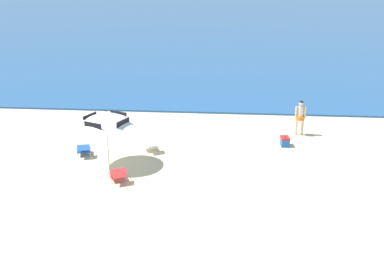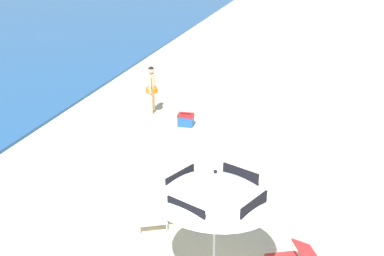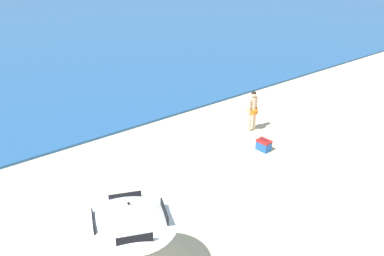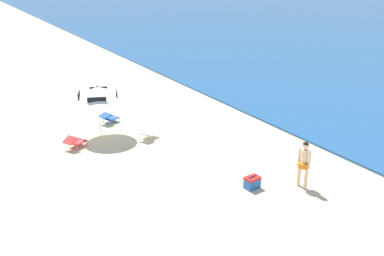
{
  "view_description": "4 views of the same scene",
  "coord_description": "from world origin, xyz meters",
  "px_view_note": "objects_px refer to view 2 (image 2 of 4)",
  "views": [
    {
      "loc": [
        -1.06,
        -12.22,
        6.87
      ],
      "look_at": [
        -2.57,
        5.52,
        0.71
      ],
      "focal_mm": 41.22,
      "sensor_mm": 36.0,
      "label": 1
    },
    {
      "loc": [
        -12.64,
        1.25,
        5.97
      ],
      "look_at": [
        -1.33,
        4.58,
        1.11
      ],
      "focal_mm": 46.55,
      "sensor_mm": 36.0,
      "label": 2
    },
    {
      "loc": [
        -9.17,
        -4.03,
        7.74
      ],
      "look_at": [
        -1.38,
        6.19,
        1.47
      ],
      "focal_mm": 41.7,
      "sensor_mm": 36.0,
      "label": 3
    },
    {
      "loc": [
        10.93,
        -2.55,
        6.97
      ],
      "look_at": [
        -2.09,
        5.41,
        0.99
      ],
      "focal_mm": 39.93,
      "sensor_mm": 36.0,
      "label": 4
    }
  ],
  "objects_px": {
    "beach_umbrella_striped_main": "(215,186)",
    "person_standing_near_shore": "(152,86)",
    "cooler_box": "(186,120)",
    "lounge_chair_beside_umbrella": "(157,214)"
  },
  "relations": [
    {
      "from": "beach_umbrella_striped_main",
      "to": "person_standing_near_shore",
      "type": "relative_size",
      "value": 1.74
    },
    {
      "from": "lounge_chair_beside_umbrella",
      "to": "person_standing_near_shore",
      "type": "distance_m",
      "value": 6.91
    },
    {
      "from": "lounge_chair_beside_umbrella",
      "to": "cooler_box",
      "type": "relative_size",
      "value": 1.91
    },
    {
      "from": "cooler_box",
      "to": "lounge_chair_beside_umbrella",
      "type": "bearing_deg",
      "value": -168.93
    },
    {
      "from": "person_standing_near_shore",
      "to": "cooler_box",
      "type": "height_order",
      "value": "person_standing_near_shore"
    },
    {
      "from": "lounge_chair_beside_umbrella",
      "to": "person_standing_near_shore",
      "type": "relative_size",
      "value": 0.61
    },
    {
      "from": "person_standing_near_shore",
      "to": "beach_umbrella_striped_main",
      "type": "bearing_deg",
      "value": -152.13
    },
    {
      "from": "lounge_chair_beside_umbrella",
      "to": "person_standing_near_shore",
      "type": "height_order",
      "value": "person_standing_near_shore"
    },
    {
      "from": "beach_umbrella_striped_main",
      "to": "lounge_chair_beside_umbrella",
      "type": "relative_size",
      "value": 2.83
    },
    {
      "from": "beach_umbrella_striped_main",
      "to": "cooler_box",
      "type": "distance_m",
      "value": 7.63
    }
  ]
}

